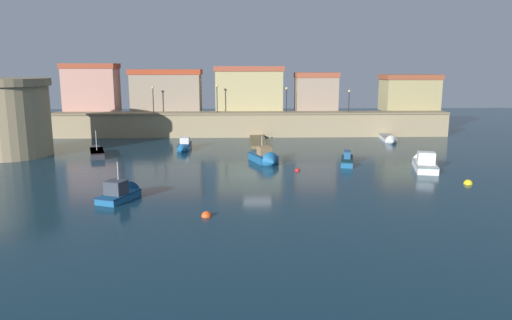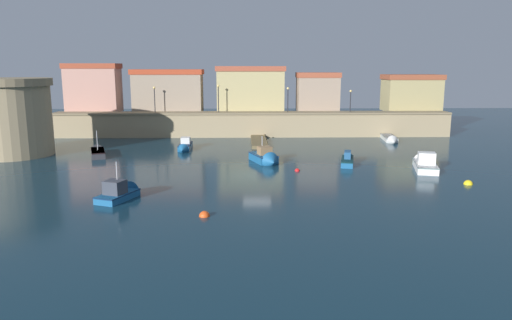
{
  "view_description": "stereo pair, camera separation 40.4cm",
  "coord_description": "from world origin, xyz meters",
  "px_view_note": "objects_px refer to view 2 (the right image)",
  "views": [
    {
      "loc": [
        -1.49,
        -41.72,
        9.56
      ],
      "look_at": [
        0.0,
        3.92,
        0.63
      ],
      "focal_mm": 33.72,
      "sensor_mm": 36.0,
      "label": 1
    },
    {
      "loc": [
        -1.09,
        -41.73,
        9.56
      ],
      "look_at": [
        0.0,
        3.92,
        0.63
      ],
      "focal_mm": 33.72,
      "sensor_mm": 36.0,
      "label": 2
    }
  ],
  "objects_px": {
    "moored_boat_5": "(266,158)",
    "moored_boat_4": "(424,163)",
    "moored_boat_6": "(123,192)",
    "mooring_buoy_2": "(468,184)",
    "moored_boat_2": "(185,146)",
    "mooring_buoy_0": "(297,171)",
    "quay_lamp_1": "(218,94)",
    "quay_lamp_3": "(351,97)",
    "moored_boat_1": "(347,159)",
    "fortress_tower": "(11,117)",
    "moored_boat_3": "(391,139)",
    "quay_lamp_0": "(154,95)",
    "mooring_buoy_1": "(204,216)",
    "moored_boat_0": "(98,152)",
    "quay_lamp_2": "(288,96)"
  },
  "relations": [
    {
      "from": "quay_lamp_2",
      "to": "mooring_buoy_2",
      "type": "relative_size",
      "value": 4.63
    },
    {
      "from": "moored_boat_5",
      "to": "quay_lamp_3",
      "type": "bearing_deg",
      "value": 127.04
    },
    {
      "from": "moored_boat_0",
      "to": "mooring_buoy_2",
      "type": "xyz_separation_m",
      "value": [
        34.52,
        -14.2,
        -0.37
      ]
    },
    {
      "from": "quay_lamp_0",
      "to": "moored_boat_6",
      "type": "height_order",
      "value": "quay_lamp_0"
    },
    {
      "from": "fortress_tower",
      "to": "moored_boat_5",
      "type": "height_order",
      "value": "fortress_tower"
    },
    {
      "from": "moored_boat_3",
      "to": "moored_boat_5",
      "type": "xyz_separation_m",
      "value": [
        -16.69,
        -13.58,
        0.21
      ]
    },
    {
      "from": "mooring_buoy_2",
      "to": "moored_boat_2",
      "type": "bearing_deg",
      "value": 145.87
    },
    {
      "from": "quay_lamp_3",
      "to": "moored_boat_0",
      "type": "xyz_separation_m",
      "value": [
        -30.7,
        -13.89,
        -5.02
      ]
    },
    {
      "from": "quay_lamp_1",
      "to": "quay_lamp_3",
      "type": "relative_size",
      "value": 1.24
    },
    {
      "from": "fortress_tower",
      "to": "moored_boat_1",
      "type": "distance_m",
      "value": 36.04
    },
    {
      "from": "moored_boat_5",
      "to": "moored_boat_4",
      "type": "bearing_deg",
      "value": 60.12
    },
    {
      "from": "moored_boat_2",
      "to": "mooring_buoy_2",
      "type": "height_order",
      "value": "moored_boat_2"
    },
    {
      "from": "moored_boat_2",
      "to": "fortress_tower",
      "type": "bearing_deg",
      "value": -80.58
    },
    {
      "from": "moored_boat_4",
      "to": "moored_boat_5",
      "type": "distance_m",
      "value": 15.24
    },
    {
      "from": "quay_lamp_0",
      "to": "moored_boat_0",
      "type": "xyz_separation_m",
      "value": [
        -3.87,
        -13.89,
        -5.31
      ]
    },
    {
      "from": "quay_lamp_3",
      "to": "mooring_buoy_2",
      "type": "bearing_deg",
      "value": -82.27
    },
    {
      "from": "quay_lamp_1",
      "to": "moored_boat_2",
      "type": "distance_m",
      "value": 12.62
    },
    {
      "from": "moored_boat_3",
      "to": "quay_lamp_1",
      "type": "bearing_deg",
      "value": -96.64
    },
    {
      "from": "moored_boat_1",
      "to": "moored_boat_5",
      "type": "height_order",
      "value": "moored_boat_5"
    },
    {
      "from": "quay_lamp_1",
      "to": "moored_boat_1",
      "type": "xyz_separation_m",
      "value": [
        13.88,
        -19.0,
        -5.41
      ]
    },
    {
      "from": "quay_lamp_0",
      "to": "mooring_buoy_1",
      "type": "bearing_deg",
      "value": -75.1
    },
    {
      "from": "moored_boat_1",
      "to": "fortress_tower",
      "type": "bearing_deg",
      "value": 94.77
    },
    {
      "from": "fortress_tower",
      "to": "moored_boat_5",
      "type": "relative_size",
      "value": 1.79
    },
    {
      "from": "moored_boat_1",
      "to": "mooring_buoy_2",
      "type": "bearing_deg",
      "value": -125.29
    },
    {
      "from": "quay_lamp_3",
      "to": "mooring_buoy_0",
      "type": "distance_m",
      "value": 25.19
    },
    {
      "from": "quay_lamp_0",
      "to": "quay_lamp_2",
      "type": "relative_size",
      "value": 1.04
    },
    {
      "from": "moored_boat_1",
      "to": "mooring_buoy_1",
      "type": "xyz_separation_m",
      "value": [
        -12.94,
        -17.14,
        -0.4
      ]
    },
    {
      "from": "moored_boat_2",
      "to": "quay_lamp_0",
      "type": "bearing_deg",
      "value": -153.99
    },
    {
      "from": "quay_lamp_0",
      "to": "moored_boat_0",
      "type": "bearing_deg",
      "value": -105.59
    },
    {
      "from": "moored_boat_6",
      "to": "moored_boat_1",
      "type": "bearing_deg",
      "value": -35.1
    },
    {
      "from": "moored_boat_0",
      "to": "mooring_buoy_1",
      "type": "bearing_deg",
      "value": -167.19
    },
    {
      "from": "mooring_buoy_0",
      "to": "mooring_buoy_2",
      "type": "relative_size",
      "value": 0.65
    },
    {
      "from": "moored_boat_6",
      "to": "mooring_buoy_2",
      "type": "bearing_deg",
      "value": -60.86
    },
    {
      "from": "fortress_tower",
      "to": "mooring_buoy_1",
      "type": "relative_size",
      "value": 12.69
    },
    {
      "from": "moored_boat_3",
      "to": "moored_boat_6",
      "type": "xyz_separation_m",
      "value": [
        -27.87,
        -26.31,
        0.15
      ]
    },
    {
      "from": "moored_boat_6",
      "to": "mooring_buoy_0",
      "type": "xyz_separation_m",
      "value": [
        13.92,
        8.92,
        -0.45
      ]
    },
    {
      "from": "quay_lamp_1",
      "to": "moored_boat_5",
      "type": "bearing_deg",
      "value": -73.11
    },
    {
      "from": "quay_lamp_0",
      "to": "moored_boat_6",
      "type": "distance_m",
      "value": 32.12
    },
    {
      "from": "fortress_tower",
      "to": "moored_boat_3",
      "type": "height_order",
      "value": "fortress_tower"
    },
    {
      "from": "quay_lamp_1",
      "to": "mooring_buoy_1",
      "type": "relative_size",
      "value": 5.32
    },
    {
      "from": "moored_boat_5",
      "to": "mooring_buoy_2",
      "type": "bearing_deg",
      "value": 40.8
    },
    {
      "from": "quay_lamp_0",
      "to": "mooring_buoy_1",
      "type": "distance_m",
      "value": 37.83
    },
    {
      "from": "fortress_tower",
      "to": "moored_boat_3",
      "type": "distance_m",
      "value": 44.99
    },
    {
      "from": "fortress_tower",
      "to": "moored_boat_6",
      "type": "height_order",
      "value": "fortress_tower"
    },
    {
      "from": "quay_lamp_3",
      "to": "mooring_buoy_2",
      "type": "relative_size",
      "value": 4.12
    },
    {
      "from": "moored_boat_3",
      "to": "moored_boat_5",
      "type": "distance_m",
      "value": 21.52
    },
    {
      "from": "quay_lamp_3",
      "to": "mooring_buoy_2",
      "type": "xyz_separation_m",
      "value": [
        3.81,
        -28.09,
        -5.39
      ]
    },
    {
      "from": "fortress_tower",
      "to": "moored_boat_3",
      "type": "relative_size",
      "value": 1.39
    },
    {
      "from": "quay_lamp_2",
      "to": "moored_boat_0",
      "type": "relative_size",
      "value": 0.59
    },
    {
      "from": "moored_boat_2",
      "to": "moored_boat_5",
      "type": "height_order",
      "value": "moored_boat_5"
    }
  ]
}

